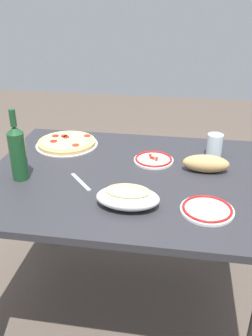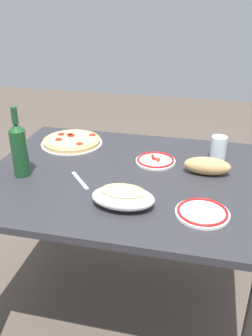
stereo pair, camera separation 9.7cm
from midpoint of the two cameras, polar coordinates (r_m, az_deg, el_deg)
ground_plane at (r=2.05m, az=1.43°, el=-19.76°), size 8.00×8.00×0.00m
dining_table at (r=1.66m, az=1.67°, el=-4.68°), size 1.23×0.96×0.75m
pepperoni_pizza at (r=1.92m, az=-7.09°, el=4.19°), size 0.32×0.32×0.03m
baked_pasta_dish at (r=1.35m, az=1.58°, el=-4.52°), size 0.24×0.15×0.08m
wine_bottle at (r=1.59m, az=-14.76°, el=2.91°), size 0.07×0.07×0.31m
water_glass at (r=1.79m, az=15.82°, el=3.07°), size 0.07×0.07×0.11m
side_plate_near at (r=1.71m, az=6.27°, el=1.16°), size 0.19×0.19×0.02m
side_plate_far at (r=1.36m, az=13.92°, el=-6.82°), size 0.20×0.20×0.02m
bread_loaf at (r=1.64m, az=14.29°, el=0.30°), size 0.20×0.09×0.08m
fork_left at (r=1.55m, az=-5.49°, el=-1.98°), size 0.12×0.14×0.00m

